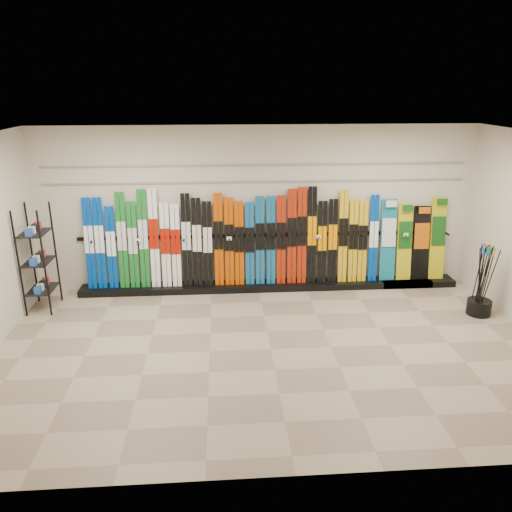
{
  "coord_description": "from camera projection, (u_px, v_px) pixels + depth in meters",
  "views": [
    {
      "loc": [
        -0.68,
        -6.4,
        3.66
      ],
      "look_at": [
        -0.14,
        1.0,
        1.1
      ],
      "focal_mm": 35.0,
      "sensor_mm": 36.0,
      "label": 1
    }
  ],
  "objects": [
    {
      "name": "accessory_rack",
      "position": [
        38.0,
        259.0,
        8.33
      ],
      "size": [
        0.4,
        0.6,
        1.8
      ],
      "primitive_type": "cube",
      "color": "black",
      "rests_on": "floor"
    },
    {
      "name": "pole_bin",
      "position": [
        479.0,
        307.0,
        8.35
      ],
      "size": [
        0.4,
        0.4,
        0.25
      ],
      "primitive_type": "cylinder",
      "color": "black",
      "rests_on": "floor"
    },
    {
      "name": "ski_rack_base",
      "position": [
        270.0,
        286.0,
        9.42
      ],
      "size": [
        8.0,
        0.4,
        0.12
      ],
      "primitive_type": "cube",
      "color": "black",
      "rests_on": "floor"
    },
    {
      "name": "back_wall",
      "position": [
        258.0,
        209.0,
        9.15
      ],
      "size": [
        8.0,
        0.0,
        8.0
      ],
      "primitive_type": "plane",
      "rotation": [
        1.57,
        0.0,
        0.0
      ],
      "color": "beige",
      "rests_on": "floor"
    },
    {
      "name": "skis",
      "position": [
        234.0,
        241.0,
        9.12
      ],
      "size": [
        5.38,
        0.21,
        1.8
      ],
      "color": "#003DA7",
      "rests_on": "ski_rack_base"
    },
    {
      "name": "ski_poles",
      "position": [
        482.0,
        280.0,
        8.19
      ],
      "size": [
        0.29,
        0.38,
        1.18
      ],
      "color": "black",
      "rests_on": "pole_bin"
    },
    {
      "name": "snowboards",
      "position": [
        413.0,
        241.0,
        9.42
      ],
      "size": [
        1.25,
        0.24,
        1.55
      ],
      "color": "#14728C",
      "rests_on": "ski_rack_base"
    },
    {
      "name": "ceiling",
      "position": [
        273.0,
        139.0,
        6.3
      ],
      "size": [
        8.0,
        8.0,
        0.0
      ],
      "primitive_type": "plane",
      "rotation": [
        3.14,
        0.0,
        0.0
      ],
      "color": "silver",
      "rests_on": "back_wall"
    },
    {
      "name": "floor",
      "position": [
        271.0,
        349.0,
        7.28
      ],
      "size": [
        8.0,
        8.0,
        0.0
      ],
      "primitive_type": "plane",
      "color": "gray",
      "rests_on": "ground"
    },
    {
      "name": "slatwall_rail_1",
      "position": [
        258.0,
        165.0,
        8.87
      ],
      "size": [
        7.6,
        0.02,
        0.03
      ],
      "primitive_type": "cube",
      "color": "gray",
      "rests_on": "back_wall"
    },
    {
      "name": "slatwall_rail_0",
      "position": [
        258.0,
        182.0,
        8.96
      ],
      "size": [
        7.6,
        0.02,
        0.03
      ],
      "primitive_type": "cube",
      "color": "gray",
      "rests_on": "back_wall"
    }
  ]
}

